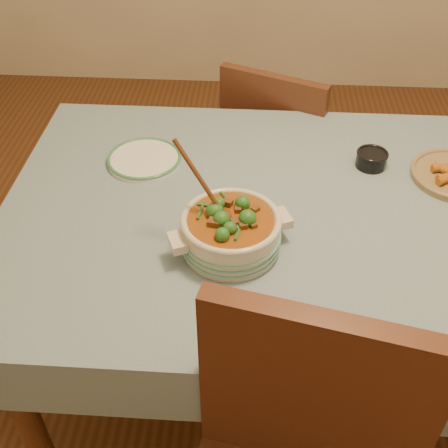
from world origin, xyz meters
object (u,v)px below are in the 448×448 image
object	(u,v)px
chair_far	(279,151)
white_plate	(144,159)
dining_table	(303,235)
condiment_bowl	(372,158)
stew_casserole	(231,230)

from	to	relation	value
chair_far	white_plate	bearing A→B (deg)	72.35
dining_table	chair_far	xyz separation A→B (m)	(-0.05, 0.69, -0.18)
condiment_bowl	white_plate	bearing A→B (deg)	-178.06
white_plate	condiment_bowl	xyz separation A→B (m)	(0.68, 0.02, 0.02)
stew_casserole	white_plate	bearing A→B (deg)	127.83
stew_casserole	white_plate	size ratio (longest dim) A/B	1.07
stew_casserole	chair_far	distance (m)	0.93
condiment_bowl	chair_far	xyz separation A→B (m)	(-0.25, 0.47, -0.30)
dining_table	condiment_bowl	distance (m)	0.32
dining_table	stew_casserole	size ratio (longest dim) A/B	5.33
dining_table	condiment_bowl	bearing A→B (deg)	47.73
stew_casserole	condiment_bowl	world-z (taller)	stew_casserole
stew_casserole	chair_far	size ratio (longest dim) A/B	0.37
condiment_bowl	chair_far	distance (m)	0.61
white_plate	chair_far	world-z (taller)	chair_far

